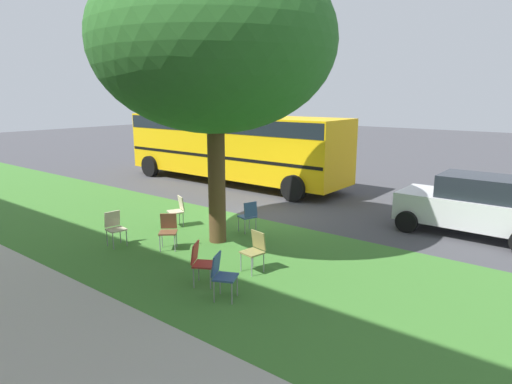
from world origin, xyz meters
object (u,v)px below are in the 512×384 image
(chair_4, at_px, (115,226))
(street_tree, at_px, (214,43))
(chair_1, at_px, (168,228))
(chair_3, at_px, (249,214))
(chair_5, at_px, (178,209))
(chair_0, at_px, (200,260))
(chair_6, at_px, (255,248))
(chair_2, at_px, (222,273))
(school_bus, at_px, (232,142))
(parked_car, at_px, (472,205))

(chair_4, bearing_deg, street_tree, -134.18)
(chair_1, bearing_deg, chair_3, -108.07)
(chair_3, xyz_separation_m, chair_4, (1.96, 2.93, 0.00))
(street_tree, distance_m, chair_5, 4.80)
(chair_0, relative_size, chair_6, 1.00)
(chair_5, bearing_deg, street_tree, 171.41)
(chair_2, bearing_deg, chair_3, -57.82)
(street_tree, relative_size, chair_4, 8.09)
(school_bus, bearing_deg, chair_1, 120.46)
(chair_2, height_order, school_bus, school_bus)
(chair_0, relative_size, chair_2, 1.00)
(chair_0, distance_m, chair_6, 1.29)
(chair_6, distance_m, parked_car, 6.41)
(chair_4, height_order, school_bus, school_bus)
(chair_2, distance_m, chair_4, 4.17)
(street_tree, xyz_separation_m, chair_0, (-1.58, 2.18, -4.43))
(chair_1, xyz_separation_m, parked_car, (-5.60, -5.84, 0.32))
(street_tree, distance_m, chair_4, 5.13)
(chair_6, bearing_deg, chair_2, 103.63)
(chair_1, height_order, chair_2, same)
(street_tree, bearing_deg, chair_3, -98.54)
(chair_0, bearing_deg, parked_car, -116.78)
(chair_4, bearing_deg, chair_0, 174.44)
(parked_car, bearing_deg, chair_2, 69.04)
(chair_5, height_order, parked_car, parked_car)
(street_tree, xyz_separation_m, chair_3, (-0.16, -1.08, -4.43))
(chair_1, height_order, chair_4, same)
(chair_0, bearing_deg, chair_4, -5.56)
(chair_2, bearing_deg, chair_0, -14.65)
(street_tree, height_order, chair_1, street_tree)
(chair_0, height_order, chair_4, same)
(street_tree, relative_size, chair_1, 8.09)
(chair_3, bearing_deg, chair_2, 122.18)
(chair_0, xyz_separation_m, chair_5, (3.41, -2.46, 0.00))
(chair_0, bearing_deg, school_bus, -52.25)
(street_tree, distance_m, chair_3, 4.56)
(chair_0, xyz_separation_m, school_bus, (6.44, -8.32, 1.24))
(chair_0, relative_size, chair_3, 1.00)
(school_bus, bearing_deg, chair_2, 130.20)
(chair_2, bearing_deg, chair_5, -32.51)
(chair_1, xyz_separation_m, chair_5, (1.26, -1.44, 0.00))
(chair_5, distance_m, chair_6, 4.02)
(chair_5, distance_m, parked_car, 8.16)
(chair_2, xyz_separation_m, chair_6, (0.34, -1.42, 0.00))
(chair_2, distance_m, chair_5, 4.94)
(street_tree, bearing_deg, chair_6, 154.33)
(chair_1, height_order, school_bus, school_bus)
(street_tree, height_order, school_bus, street_tree)
(chair_6, xyz_separation_m, parked_car, (-3.04, -5.63, 0.32))
(school_bus, bearing_deg, chair_4, 110.99)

